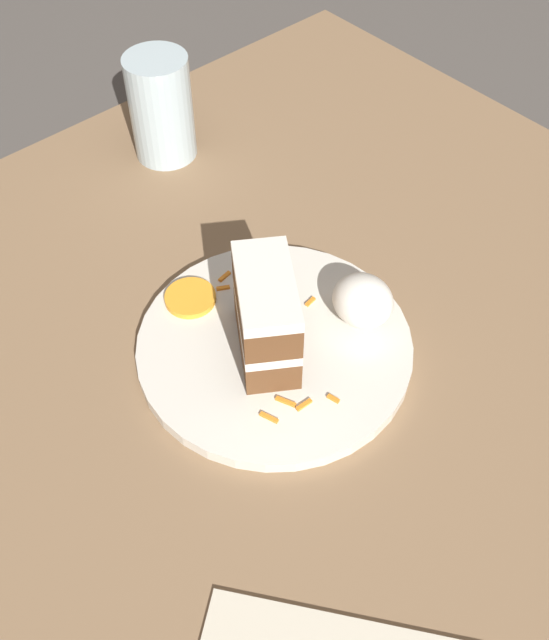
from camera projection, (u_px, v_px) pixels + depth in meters
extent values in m
plane|color=#4C4742|center=(316.00, 370.00, 0.78)|extent=(6.00, 6.00, 0.00)
cube|color=#846647|center=(316.00, 364.00, 0.77)|extent=(1.01, 1.00, 0.02)
cylinder|color=silver|center=(275.00, 346.00, 0.76)|extent=(0.28, 0.28, 0.01)
cube|color=brown|center=(267.00, 336.00, 0.74)|extent=(0.12, 0.11, 0.04)
cube|color=white|center=(266.00, 320.00, 0.72)|extent=(0.12, 0.11, 0.01)
cube|color=brown|center=(266.00, 303.00, 0.70)|extent=(0.12, 0.11, 0.04)
cube|color=white|center=(266.00, 285.00, 0.68)|extent=(0.12, 0.11, 0.01)
ellipsoid|color=white|center=(365.00, 302.00, 0.76)|extent=(0.07, 0.06, 0.05)
cylinder|color=orange|center=(190.00, 298.00, 0.79)|extent=(0.05, 0.05, 0.01)
cube|color=orange|center=(223.00, 288.00, 0.80)|extent=(0.01, 0.01, 0.00)
cube|color=orange|center=(225.00, 276.00, 0.81)|extent=(0.01, 0.02, 0.00)
cube|color=orange|center=(269.00, 417.00, 0.70)|extent=(0.02, 0.01, 0.00)
cube|color=orange|center=(333.00, 399.00, 0.71)|extent=(0.01, 0.01, 0.00)
cube|color=orange|center=(304.00, 405.00, 0.71)|extent=(0.01, 0.02, 0.00)
cube|color=orange|center=(310.00, 302.00, 0.79)|extent=(0.01, 0.01, 0.00)
cube|color=orange|center=(286.00, 402.00, 0.71)|extent=(0.02, 0.01, 0.00)
cube|color=orange|center=(282.00, 287.00, 0.80)|extent=(0.01, 0.03, 0.00)
cylinder|color=silver|center=(161.00, 108.00, 0.93)|extent=(0.08, 0.08, 0.13)
cylinder|color=silver|center=(165.00, 137.00, 0.96)|extent=(0.07, 0.07, 0.05)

